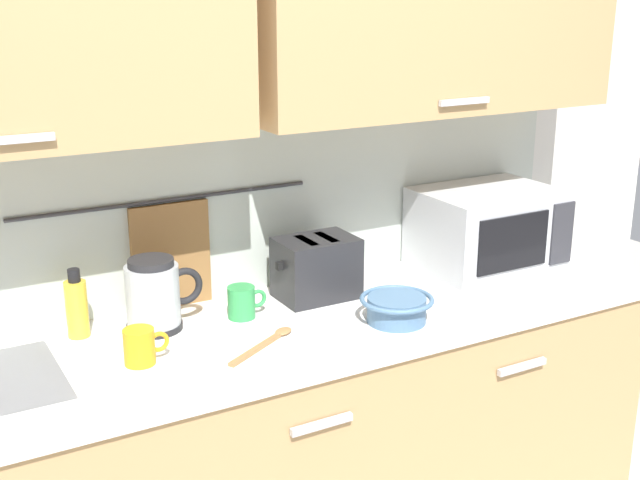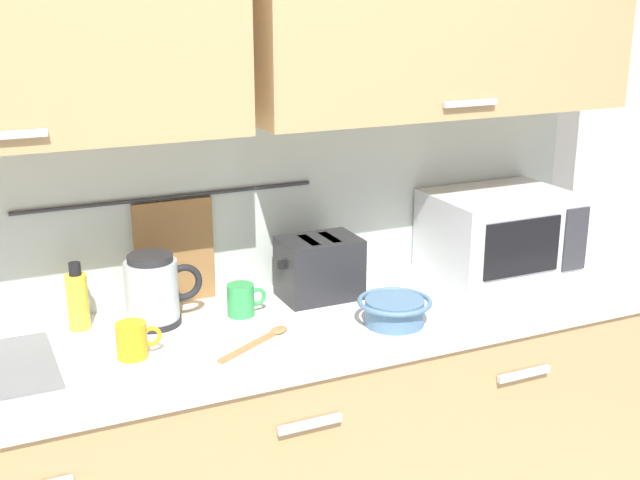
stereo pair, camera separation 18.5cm
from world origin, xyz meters
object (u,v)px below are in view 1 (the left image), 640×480
at_px(microwave, 487,228).
at_px(toaster, 316,268).
at_px(electric_kettle, 154,295).
at_px(dish_soap_bottle, 77,307).
at_px(mug_by_kettle, 242,302).
at_px(mug_near_sink, 140,346).
at_px(mixing_bowl, 397,307).
at_px(wooden_spoon, 269,341).

distance_m(microwave, toaster, 0.65).
relative_size(microwave, electric_kettle, 2.03).
relative_size(dish_soap_bottle, toaster, 0.77).
bearing_deg(microwave, electric_kettle, 178.50).
xyz_separation_m(dish_soap_bottle, mug_by_kettle, (0.45, -0.10, -0.04)).
height_order(mug_near_sink, mixing_bowl, mug_near_sink).
relative_size(electric_kettle, mug_near_sink, 1.89).
xyz_separation_m(microwave, wooden_spoon, (-0.94, -0.21, -0.13)).
relative_size(electric_kettle, wooden_spoon, 0.90).
bearing_deg(microwave, mixing_bowl, -154.50).
bearing_deg(toaster, mixing_bowl, -70.06).
distance_m(microwave, dish_soap_bottle, 1.37).
height_order(microwave, dish_soap_bottle, microwave).
bearing_deg(dish_soap_bottle, mug_by_kettle, -12.38).
xyz_separation_m(electric_kettle, mug_near_sink, (-0.11, -0.20, -0.05)).
bearing_deg(electric_kettle, mug_near_sink, -118.35).
distance_m(mug_near_sink, wooden_spoon, 0.35).
bearing_deg(wooden_spoon, dish_soap_bottle, 145.52).
distance_m(microwave, mug_by_kettle, 0.93).
bearing_deg(mug_by_kettle, mug_near_sink, -156.55).
bearing_deg(wooden_spoon, electric_kettle, 133.57).
relative_size(microwave, mug_by_kettle, 3.83).
relative_size(microwave, mug_near_sink, 3.83).
bearing_deg(wooden_spoon, microwave, 12.91).
bearing_deg(mug_near_sink, dish_soap_bottle, 110.94).
bearing_deg(toaster, wooden_spoon, -139.72).
distance_m(electric_kettle, dish_soap_bottle, 0.21).
bearing_deg(electric_kettle, dish_soap_bottle, 164.95).
height_order(mug_near_sink, wooden_spoon, mug_near_sink).
distance_m(microwave, electric_kettle, 1.17).
distance_m(mug_near_sink, mug_by_kettle, 0.39).
bearing_deg(toaster, electric_kettle, 179.39).
xyz_separation_m(microwave, mug_by_kettle, (-0.92, -0.01, -0.09)).
relative_size(mixing_bowl, mug_by_kettle, 1.78).
bearing_deg(toaster, mug_by_kettle, -171.80).
xyz_separation_m(microwave, electric_kettle, (-1.17, 0.03, -0.03)).
xyz_separation_m(microwave, dish_soap_bottle, (-1.37, 0.09, -0.05)).
relative_size(microwave, toaster, 1.80).
bearing_deg(electric_kettle, mug_by_kettle, -10.14).
height_order(microwave, electric_kettle, microwave).
xyz_separation_m(toaster, mug_by_kettle, (-0.27, -0.04, -0.05)).
height_order(electric_kettle, dish_soap_bottle, electric_kettle).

